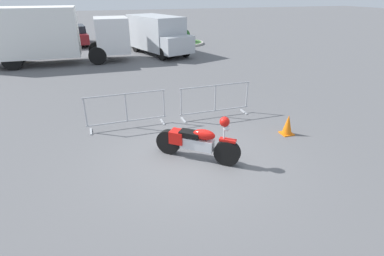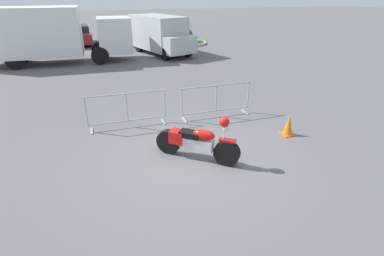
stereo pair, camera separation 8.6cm
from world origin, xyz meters
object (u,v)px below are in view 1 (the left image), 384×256
at_px(crowd_barrier_far, 215,100).
at_px(parked_car_tan, 157,31).
at_px(parked_car_black, 117,32).
at_px(box_truck, 47,34).
at_px(traffic_cone, 288,125).
at_px(parked_car_maroon, 74,35).
at_px(crowd_barrier_near, 126,110).
at_px(parked_car_yellow, 27,36).
at_px(motorcycle, 197,142).
at_px(delivery_van, 157,34).
at_px(pedestrian, 13,45).

xyz_separation_m(crowd_barrier_far, parked_car_tan, (1.43, 16.28, 0.18)).
xyz_separation_m(parked_car_black, parked_car_tan, (3.15, -0.04, -0.02)).
bearing_deg(box_truck, traffic_cone, -57.44).
bearing_deg(parked_car_maroon, parked_car_tan, -95.48).
xyz_separation_m(parked_car_tan, traffic_cone, (0.06, -18.16, -0.45)).
height_order(crowd_barrier_near, parked_car_yellow, parked_car_yellow).
height_order(motorcycle, parked_car_maroon, parked_car_maroon).
height_order(crowd_barrier_far, parked_car_black, parked_car_black).
bearing_deg(traffic_cone, crowd_barrier_far, 128.64).
distance_m(parked_car_black, parked_car_tan, 3.15).
bearing_deg(delivery_van, parked_car_tan, 149.61).
relative_size(crowd_barrier_near, traffic_cone, 4.06).
bearing_deg(traffic_cone, box_truck, 122.09).
bearing_deg(box_truck, parked_car_tan, 41.66).
bearing_deg(parked_car_tan, parked_car_black, 82.63).
bearing_deg(crowd_barrier_near, parked_car_maroon, 97.20).
height_order(box_truck, pedestrian, box_truck).
bearing_deg(parked_car_maroon, parked_car_yellow, 83.19).
relative_size(box_truck, parked_car_maroon, 1.78).
height_order(parked_car_yellow, pedestrian, pedestrian).
xyz_separation_m(delivery_van, pedestrian, (-8.36, 0.39, -0.32)).
height_order(crowd_barrier_far, box_truck, box_truck).
xyz_separation_m(motorcycle, parked_car_black, (-0.30, 18.71, 0.30)).
xyz_separation_m(delivery_van, traffic_cone, (1.10, -12.82, -0.95)).
height_order(parked_car_tan, traffic_cone, parked_car_tan).
bearing_deg(motorcycle, pedestrian, 154.65).
xyz_separation_m(motorcycle, parked_car_maroon, (-3.45, 18.55, 0.25)).
relative_size(box_truck, traffic_cone, 13.08).
height_order(box_truck, parked_car_black, box_truck).
xyz_separation_m(box_truck, pedestrian, (-2.09, 1.45, -0.72)).
xyz_separation_m(motorcycle, pedestrian, (-6.56, 13.73, 0.46)).
relative_size(crowd_barrier_near, parked_car_yellow, 0.51).
bearing_deg(delivery_van, parked_car_black, -177.90).
height_order(motorcycle, parked_car_yellow, parked_car_yellow).
distance_m(crowd_barrier_near, parked_car_tan, 16.83).
height_order(crowd_barrier_far, parked_car_tan, parked_car_tan).
bearing_deg(delivery_van, traffic_cone, -14.43).
relative_size(crowd_barrier_far, parked_car_black, 0.52).
distance_m(motorcycle, parked_car_black, 18.72).
bearing_deg(traffic_cone, parked_car_maroon, 109.44).
relative_size(parked_car_yellow, parked_car_tan, 1.05).
bearing_deg(motorcycle, parked_car_tan, 120.47).
height_order(parked_car_maroon, pedestrian, pedestrian).
bearing_deg(delivery_van, box_truck, -99.71).
height_order(motorcycle, traffic_cone, motorcycle).
bearing_deg(parked_car_black, box_truck, 140.47).
bearing_deg(delivery_van, pedestrian, -112.00).
xyz_separation_m(delivery_van, parked_car_yellow, (-8.41, 5.21, -0.47)).
bearing_deg(delivery_van, motorcycle, -27.06).
height_order(delivery_van, parked_car_yellow, delivery_van).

